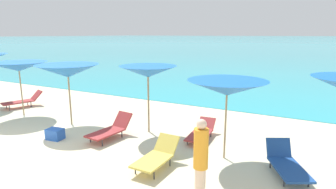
% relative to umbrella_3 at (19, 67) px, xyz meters
% --- Properties ---
extents(ground_plane, '(50.00, 100.00, 0.30)m').
position_rel_umbrella_3_xyz_m(ground_plane, '(2.68, 7.24, -2.14)').
color(ground_plane, beige).
extents(ocean_water, '(650.00, 440.00, 0.02)m').
position_rel_umbrella_3_xyz_m(ocean_water, '(2.68, 224.67, -1.98)').
color(ocean_water, '#2DADBC').
rests_on(ocean_water, ground_plane).
extents(umbrella_3, '(2.26, 2.26, 2.18)m').
position_rel_umbrella_3_xyz_m(umbrella_3, '(0.00, 0.00, 0.00)').
color(umbrella_3, '#9E7F59').
rests_on(umbrella_3, ground_plane).
extents(umbrella_4, '(2.27, 2.27, 2.21)m').
position_rel_umbrella_3_xyz_m(umbrella_4, '(2.65, 0.06, -0.02)').
color(umbrella_4, '#9E7F59').
rests_on(umbrella_4, ground_plane).
extents(umbrella_5, '(1.98, 1.98, 2.25)m').
position_rel_umbrella_3_xyz_m(umbrella_5, '(5.58, 0.74, 0.06)').
color(umbrella_5, '#9E7F59').
rests_on(umbrella_5, ground_plane).
extents(umbrella_6, '(2.20, 2.20, 2.12)m').
position_rel_umbrella_3_xyz_m(umbrella_6, '(8.46, -0.07, -0.08)').
color(umbrella_6, '#9E7F59').
rests_on(umbrella_6, ground_plane).
extents(lounge_chair_1, '(0.76, 1.63, 0.70)m').
position_rel_umbrella_3_xyz_m(lounge_chair_1, '(4.84, -0.34, -1.68)').
color(lounge_chair_1, '#A53333').
rests_on(lounge_chair_1, ground_plane).
extents(lounge_chair_3, '(0.70, 1.71, 0.49)m').
position_rel_umbrella_3_xyz_m(lounge_chair_3, '(7.39, 0.98, -1.77)').
color(lounge_chair_3, '#A53333').
rests_on(lounge_chair_3, ground_plane).
extents(lounge_chair_4, '(1.06, 1.77, 0.67)m').
position_rel_umbrella_3_xyz_m(lounge_chair_4, '(-1.21, 0.85, -1.68)').
color(lounge_chair_4, '#A53333').
rests_on(lounge_chair_4, ground_plane).
extents(lounge_chair_6, '(0.64, 1.47, 0.65)m').
position_rel_umbrella_3_xyz_m(lounge_chair_6, '(7.14, -1.37, -1.69)').
color(lounge_chair_6, '#D8BF4C').
rests_on(lounge_chair_6, ground_plane).
extents(lounge_chair_7, '(1.23, 1.61, 0.66)m').
position_rel_umbrella_3_xyz_m(lounge_chair_7, '(10.01, -0.20, -1.73)').
color(lounge_chair_7, '#1E478C').
rests_on(lounge_chair_7, ground_plane).
extents(beachgoer_0, '(0.30, 0.30, 1.65)m').
position_rel_umbrella_3_xyz_m(beachgoer_0, '(8.57, -2.07, -1.11)').
color(beachgoer_0, beige).
rests_on(beachgoer_0, ground_plane).
extents(cooler_box, '(0.54, 0.42, 0.34)m').
position_rel_umbrella_3_xyz_m(cooler_box, '(3.35, -1.26, -1.82)').
color(cooler_box, blue).
rests_on(cooler_box, ground_plane).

